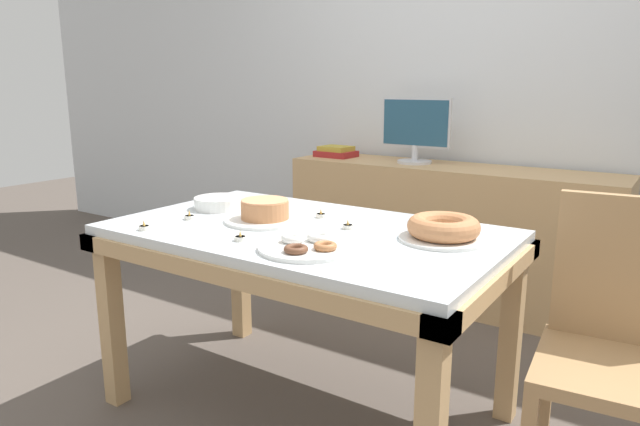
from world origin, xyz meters
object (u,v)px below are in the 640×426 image
tealight_centre (144,227)px  tealight_left_edge (348,226)px  plate_stack (219,203)px  tealight_right_edge (189,217)px  pastry_platter (307,246)px  cake_golden_bundt (443,229)px  book_stack (336,152)px  tealight_near_front (240,238)px  chair (618,344)px  cake_chocolate_round (265,212)px  computer_monitor (415,131)px  tealight_near_cakes (321,215)px

tealight_centre → tealight_left_edge: same height
plate_stack → tealight_right_edge: plate_stack is taller
tealight_right_edge → pastry_platter: bearing=-7.9°
cake_golden_bundt → tealight_right_edge: bearing=-164.4°
book_stack → tealight_centre: size_ratio=6.08×
tealight_centre → tealight_near_front: bearing=12.0°
chair → cake_chocolate_round: 1.26m
chair → book_stack: bearing=143.4°
tealight_right_edge → cake_chocolate_round: bearing=27.4°
book_stack → tealight_near_front: 1.82m
cake_chocolate_round → tealight_left_edge: size_ratio=7.80×
computer_monitor → tealight_near_front: 1.71m
cake_chocolate_round → tealight_centre: (-0.28, -0.35, -0.03)m
book_stack → cake_chocolate_round: size_ratio=0.78×
cake_chocolate_round → tealight_left_edge: cake_chocolate_round is taller
tealight_right_edge → tealight_centre: bearing=-93.9°
cake_chocolate_round → tealight_near_front: size_ratio=7.80×
pastry_platter → cake_chocolate_round: bearing=147.7°
book_stack → chair: bearing=-36.6°
tealight_left_edge → computer_monitor: bearing=104.7°
computer_monitor → book_stack: computer_monitor is taller
plate_stack → tealight_left_edge: plate_stack is taller
cake_golden_bundt → pastry_platter: (-0.32, -0.35, -0.03)m
chair → tealight_right_edge: chair is taller
chair → tealight_near_front: bearing=-162.7°
computer_monitor → tealight_right_edge: (-0.24, -1.56, -0.24)m
plate_stack → tealight_near_cakes: 0.46m
chair → computer_monitor: size_ratio=2.22×
tealight_left_edge → pastry_platter: bearing=-84.4°
tealight_left_edge → tealight_right_edge: same height
computer_monitor → tealight_left_edge: computer_monitor is taller
tealight_near_front → tealight_near_cakes: (0.04, 0.44, 0.00)m
plate_stack → tealight_near_front: size_ratio=5.25×
pastry_platter → tealight_left_edge: 0.30m
computer_monitor → pastry_platter: size_ratio=1.36×
plate_stack → pastry_platter: bearing=-24.0°
cake_chocolate_round → tealight_near_cakes: 0.23m
chair → tealight_near_cakes: bearing=175.5°
book_stack → tealight_right_edge: book_stack is taller
cake_chocolate_round → tealight_centre: cake_chocolate_round is taller
computer_monitor → book_stack: 0.57m
pastry_platter → tealight_near_front: size_ratio=7.80×
pastry_platter → tealight_near_front: bearing=-170.9°
cake_chocolate_round → tealight_right_edge: cake_chocolate_round is taller
cake_golden_bundt → tealight_near_front: (-0.57, -0.39, -0.03)m
computer_monitor → cake_chocolate_round: 1.44m
tealight_near_front → tealight_right_edge: bearing=161.4°
tealight_left_edge → tealight_right_edge: bearing=-160.1°
computer_monitor → plate_stack: bearing=-101.7°
chair → tealight_right_edge: (-1.50, -0.22, 0.23)m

